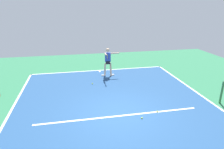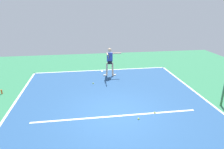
{
  "view_description": "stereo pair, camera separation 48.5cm",
  "coord_description": "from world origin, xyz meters",
  "px_view_note": "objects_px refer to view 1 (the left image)",
  "views": [
    {
      "loc": [
        1.68,
        7.09,
        4.31
      ],
      "look_at": [
        -0.2,
        -2.34,
        0.9
      ],
      "focal_mm": 31.94,
      "sensor_mm": 36.0,
      "label": 1
    },
    {
      "loc": [
        1.21,
        7.17,
        4.31
      ],
      "look_at": [
        -0.2,
        -2.34,
        0.9
      ],
      "focal_mm": 31.94,
      "sensor_mm": 36.0,
      "label": 2
    }
  ],
  "objects_px": {
    "tennis_ball_by_baseline": "(92,84)",
    "tennis_ball_near_player": "(157,111)",
    "tennis_ball_by_sideline": "(142,118)",
    "net_post": "(222,92)",
    "tennis_player": "(108,60)"
  },
  "relations": [
    {
      "from": "net_post",
      "to": "tennis_ball_by_baseline",
      "type": "distance_m",
      "value": 6.53
    },
    {
      "from": "net_post",
      "to": "tennis_ball_near_player",
      "type": "relative_size",
      "value": 16.21
    },
    {
      "from": "tennis_ball_by_sideline",
      "to": "tennis_ball_near_player",
      "type": "bearing_deg",
      "value": -155.6
    },
    {
      "from": "net_post",
      "to": "tennis_player",
      "type": "distance_m",
      "value": 6.41
    },
    {
      "from": "net_post",
      "to": "tennis_ball_by_baseline",
      "type": "relative_size",
      "value": 16.21
    },
    {
      "from": "tennis_ball_by_baseline",
      "to": "tennis_ball_near_player",
      "type": "distance_m",
      "value": 4.35
    },
    {
      "from": "net_post",
      "to": "tennis_ball_by_sideline",
      "type": "distance_m",
      "value": 4.05
    },
    {
      "from": "tennis_ball_by_sideline",
      "to": "tennis_ball_near_player",
      "type": "relative_size",
      "value": 1.0
    },
    {
      "from": "tennis_ball_by_baseline",
      "to": "tennis_ball_by_sideline",
      "type": "bearing_deg",
      "value": 111.19
    },
    {
      "from": "tennis_player",
      "to": "tennis_ball_by_baseline",
      "type": "height_order",
      "value": "tennis_player"
    },
    {
      "from": "tennis_player",
      "to": "tennis_ball_by_sideline",
      "type": "bearing_deg",
      "value": 95.39
    },
    {
      "from": "tennis_ball_by_sideline",
      "to": "net_post",
      "type": "bearing_deg",
      "value": -171.73
    },
    {
      "from": "net_post",
      "to": "tennis_player",
      "type": "height_order",
      "value": "tennis_player"
    },
    {
      "from": "net_post",
      "to": "tennis_player",
      "type": "bearing_deg",
      "value": -46.52
    },
    {
      "from": "tennis_ball_by_sideline",
      "to": "tennis_ball_by_baseline",
      "type": "relative_size",
      "value": 1.0
    }
  ]
}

